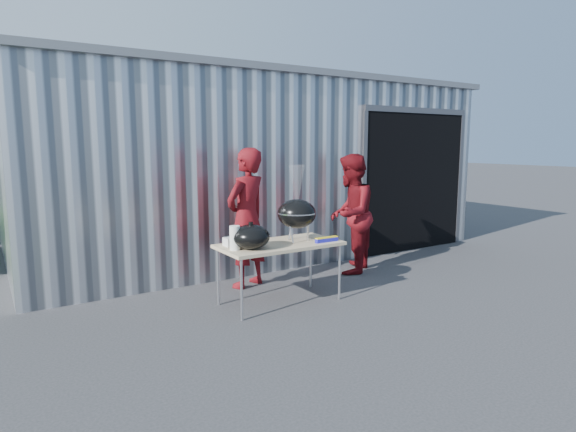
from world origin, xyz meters
TOP-DOWN VIEW (x-y plane):
  - ground at (0.00, 0.00)m, footprint 80.00×80.00m
  - building at (0.92, 4.59)m, footprint 8.20×6.20m
  - folding_table at (-0.39, 0.43)m, footprint 1.50×0.75m
  - kettle_grill at (-0.15, 0.42)m, footprint 0.49×0.49m
  - grill_lid at (-0.84, 0.33)m, footprint 0.44×0.44m
  - paper_towels at (-1.02, 0.38)m, footprint 0.12×0.12m
  - white_tub at (-0.94, 0.61)m, footprint 0.20×0.15m
  - foil_box at (0.14, 0.18)m, footprint 0.32×0.05m
  - person_cook at (-0.40, 1.27)m, footprint 0.82×0.68m
  - person_bystander at (1.26, 1.07)m, footprint 1.11×1.08m

SIDE VIEW (x-z plane):
  - ground at x=0.00m, z-range 0.00..0.00m
  - folding_table at x=-0.39m, z-range 0.33..1.08m
  - foil_box at x=0.14m, z-range 0.75..0.81m
  - white_tub at x=-0.94m, z-range 0.75..0.85m
  - paper_towels at x=-1.02m, z-range 0.75..1.03m
  - grill_lid at x=-0.84m, z-range 0.74..1.05m
  - person_bystander at x=1.26m, z-range 0.00..1.81m
  - person_cook at x=-0.40m, z-range 0.00..1.90m
  - kettle_grill at x=-0.15m, z-range 0.69..1.64m
  - building at x=0.92m, z-range -0.01..3.09m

